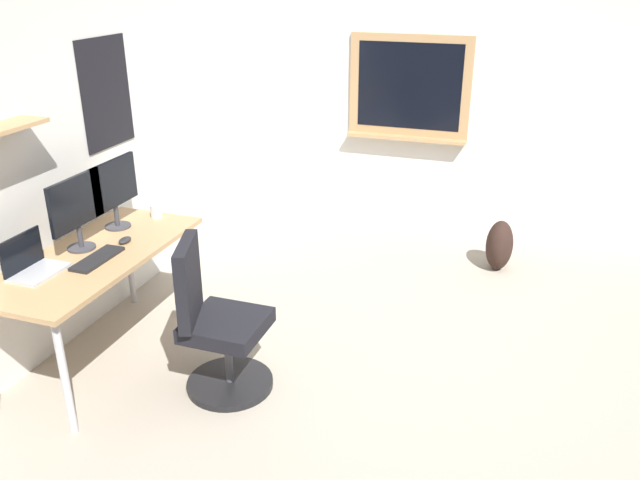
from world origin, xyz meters
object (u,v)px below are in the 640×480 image
at_px(monitor_primary, 77,208).
at_px(coffee_mug, 156,211).
at_px(laptop, 32,264).
at_px(keyboard, 97,259).
at_px(office_chair, 216,328).
at_px(backpack, 499,245).
at_px(monitor_secondary, 114,189).
at_px(desk, 95,264).
at_px(computer_mouse, 125,240).

relative_size(monitor_primary, coffee_mug, 5.04).
distance_m(laptop, keyboard, 0.36).
bearing_deg(office_chair, coffee_mug, 48.61).
distance_m(monitor_primary, coffee_mug, 0.67).
bearing_deg(laptop, keyboard, -42.30).
distance_m(keyboard, backpack, 3.20).
height_order(monitor_primary, backpack, monitor_primary).
relative_size(laptop, backpack, 0.73).
height_order(monitor_secondary, backpack, monitor_secondary).
bearing_deg(office_chair, monitor_primary, 84.33).
height_order(office_chair, backpack, office_chair).
height_order(keyboard, coffee_mug, coffee_mug).
distance_m(laptop, coffee_mug, 1.01).
bearing_deg(desk, monitor_primary, 70.80).
height_order(office_chair, computer_mouse, office_chair).
xyz_separation_m(monitor_secondary, backpack, (1.77, -2.39, -0.80)).
xyz_separation_m(desk, computer_mouse, (0.20, -0.08, 0.09)).
bearing_deg(office_chair, laptop, 105.86).
xyz_separation_m(desk, office_chair, (-0.06, -0.84, -0.26)).
bearing_deg(office_chair, backpack, -32.80).
bearing_deg(coffee_mug, desk, 177.08).
distance_m(monitor_secondary, computer_mouse, 0.38).
distance_m(computer_mouse, backpack, 3.01).
height_order(laptop, coffee_mug, laptop).
bearing_deg(computer_mouse, backpack, -47.96).
relative_size(monitor_secondary, coffee_mug, 5.04).
relative_size(desk, laptop, 4.85).
height_order(coffee_mug, backpack, coffee_mug).
bearing_deg(backpack, laptop, 136.01).
bearing_deg(desk, keyboard, -132.08).
relative_size(keyboard, coffee_mug, 4.02).
xyz_separation_m(desk, monitor_primary, (0.04, 0.11, 0.34)).
bearing_deg(backpack, desk, 133.78).
bearing_deg(keyboard, desk, 47.92).
height_order(monitor_primary, monitor_secondary, same).
height_order(laptop, computer_mouse, laptop).
xyz_separation_m(computer_mouse, backpack, (1.98, -2.20, -0.54)).
bearing_deg(monitor_secondary, keyboard, -158.63).
xyz_separation_m(office_chair, computer_mouse, (0.26, 0.75, 0.35)).
distance_m(monitor_primary, keyboard, 0.34).
bearing_deg(computer_mouse, office_chair, -109.11).
bearing_deg(computer_mouse, monitor_primary, 131.17).
bearing_deg(desk, computer_mouse, -22.13).
distance_m(desk, laptop, 0.39).
distance_m(monitor_primary, backpack, 3.31).
xyz_separation_m(laptop, computer_mouse, (0.54, -0.24, -0.04)).
xyz_separation_m(monitor_secondary, coffee_mug, (0.24, -0.14, -0.22)).
bearing_deg(backpack, coffee_mug, 124.32).
bearing_deg(monitor_primary, backpack, -48.03).
distance_m(laptop, monitor_primary, 0.44).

